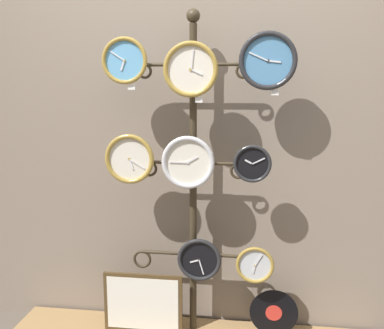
# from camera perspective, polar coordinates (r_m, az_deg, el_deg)

# --- Properties ---
(shop_wall) EXTENTS (4.40, 0.04, 2.80)m
(shop_wall) POSITION_cam_1_polar(r_m,az_deg,el_deg) (2.72, 0.61, 7.06)
(shop_wall) COLOR gray
(shop_wall) RESTS_ON ground_plane
(display_stand) EXTENTS (0.74, 0.34, 1.95)m
(display_stand) POSITION_cam_1_polar(r_m,az_deg,el_deg) (2.69, 0.15, -7.54)
(display_stand) COLOR #382D1E
(display_stand) RESTS_ON ground_plane
(clock_top_left) EXTENTS (0.26, 0.04, 0.26)m
(clock_top_left) POSITION_cam_1_polar(r_m,az_deg,el_deg) (2.55, -8.55, 12.91)
(clock_top_left) COLOR #60A8DB
(clock_top_center) EXTENTS (0.30, 0.04, 0.30)m
(clock_top_center) POSITION_cam_1_polar(r_m,az_deg,el_deg) (2.45, -0.08, 11.99)
(clock_top_center) COLOR silver
(clock_top_right) EXTENTS (0.31, 0.04, 0.31)m
(clock_top_right) POSITION_cam_1_polar(r_m,az_deg,el_deg) (2.46, 9.62, 12.86)
(clock_top_right) COLOR #4C84B2
(clock_middle_left) EXTENTS (0.29, 0.04, 0.29)m
(clock_middle_left) POSITION_cam_1_polar(r_m,az_deg,el_deg) (2.57, -7.93, 0.70)
(clock_middle_left) COLOR silver
(clock_middle_center) EXTENTS (0.30, 0.04, 0.30)m
(clock_middle_center) POSITION_cam_1_polar(r_m,az_deg,el_deg) (2.50, -0.51, 0.28)
(clock_middle_center) COLOR silver
(clock_middle_right) EXTENTS (0.21, 0.04, 0.21)m
(clock_middle_right) POSITION_cam_1_polar(r_m,az_deg,el_deg) (2.47, 7.67, 0.11)
(clock_middle_right) COLOR black
(clock_bottom_center) EXTENTS (0.26, 0.04, 0.26)m
(clock_bottom_center) POSITION_cam_1_polar(r_m,az_deg,el_deg) (2.67, 0.93, -11.97)
(clock_bottom_center) COLOR black
(clock_bottom_right) EXTENTS (0.22, 0.04, 0.22)m
(clock_bottom_right) POSITION_cam_1_polar(r_m,az_deg,el_deg) (2.64, 8.00, -12.50)
(clock_bottom_right) COLOR silver
(vinyl_record) EXTENTS (0.29, 0.01, 0.29)m
(vinyl_record) POSITION_cam_1_polar(r_m,az_deg,el_deg) (2.86, 10.34, -18.03)
(vinyl_record) COLOR black
(vinyl_record) RESTS_ON low_shelf
(picture_frame) EXTENTS (0.48, 0.02, 0.37)m
(picture_frame) POSITION_cam_1_polar(r_m,az_deg,el_deg) (2.85, -6.26, -17.12)
(picture_frame) COLOR #4C381E
(picture_frame) RESTS_ON low_shelf
(price_tag_upper) EXTENTS (0.04, 0.00, 0.03)m
(price_tag_upper) POSITION_cam_1_polar(r_m,az_deg,el_deg) (2.53, -7.70, 9.71)
(price_tag_upper) COLOR white
(price_tag_mid) EXTENTS (0.04, 0.00, 0.03)m
(price_tag_mid) POSITION_cam_1_polar(r_m,az_deg,el_deg) (2.45, 0.87, 8.20)
(price_tag_mid) COLOR white
(price_tag_lower) EXTENTS (0.04, 0.00, 0.03)m
(price_tag_lower) POSITION_cam_1_polar(r_m,az_deg,el_deg) (2.45, 10.49, 8.97)
(price_tag_lower) COLOR white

